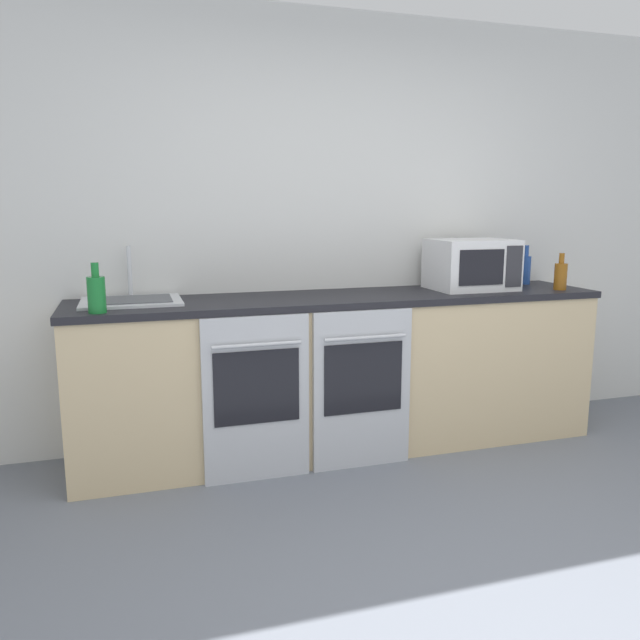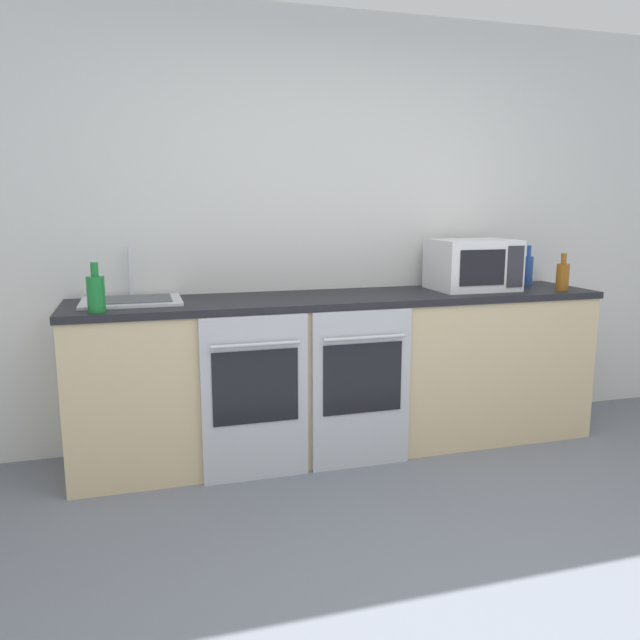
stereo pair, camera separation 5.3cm
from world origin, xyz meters
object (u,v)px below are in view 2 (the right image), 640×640
at_px(bottle_blue, 528,269).
at_px(bottle_green, 96,293).
at_px(oven_left, 255,398).
at_px(sink, 131,299).
at_px(oven_right, 362,389).
at_px(bottle_amber, 563,276).
at_px(microwave, 473,265).

distance_m(bottle_blue, bottle_green, 2.73).
xyz_separation_m(oven_left, bottle_green, (-0.76, 0.09, 0.58)).
bearing_deg(bottle_green, sink, 61.16).
distance_m(oven_right, bottle_amber, 1.49).
xyz_separation_m(oven_right, sink, (-1.20, 0.39, 0.49)).
xyz_separation_m(microwave, bottle_green, (-2.21, -0.25, -0.06)).
bearing_deg(microwave, sink, 178.75).
relative_size(bottle_amber, bottle_blue, 0.88).
xyz_separation_m(microwave, sink, (-2.05, 0.04, -0.14)).
bearing_deg(microwave, bottle_blue, 14.23).
bearing_deg(bottle_amber, oven_left, -175.63).
xyz_separation_m(oven_left, oven_right, (0.60, 0.00, 0.00)).
bearing_deg(bottle_amber, oven_right, -173.73).
height_order(bottle_blue, bottle_green, bottle_blue).
relative_size(oven_left, bottle_amber, 3.90).
height_order(oven_left, sink, sink).
bearing_deg(sink, oven_right, -17.86).
relative_size(oven_right, bottle_green, 3.62).
relative_size(bottle_blue, sink, 0.49).
distance_m(microwave, bottle_amber, 0.56).
height_order(oven_left, oven_right, same).
bearing_deg(bottle_blue, sink, -178.21).
bearing_deg(bottle_green, oven_left, -6.97).
relative_size(oven_left, microwave, 1.80).
xyz_separation_m(bottle_amber, bottle_green, (-2.73, -0.06, 0.01)).
height_order(microwave, bottle_blue, microwave).
bearing_deg(oven_right, microwave, 21.96).
distance_m(oven_left, sink, 0.87).
height_order(bottle_blue, sink, sink).
height_order(bottle_green, sink, sink).
distance_m(oven_left, bottle_amber, 2.05).
relative_size(oven_right, bottle_blue, 3.45).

